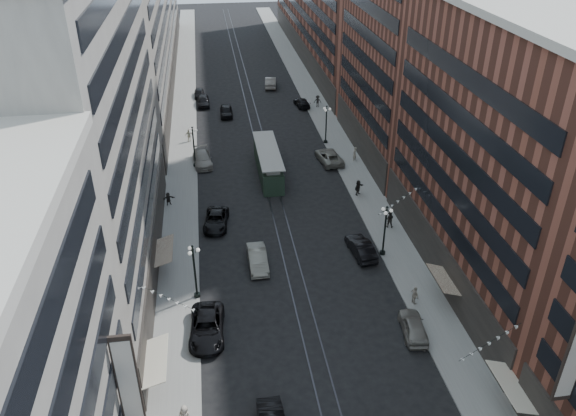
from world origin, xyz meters
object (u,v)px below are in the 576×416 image
car_12 (302,103)px  lamppost_se_mid (326,123)px  pedestrian_5 (168,199)px  car_9 (203,101)px  lamppost_sw_far (195,270)px  car_extra_1 (258,259)px  car_14 (271,82)px  car_extra_0 (199,93)px  car_7 (216,220)px  pedestrian_extra_0 (358,187)px  pedestrian_9 (318,101)px  car_4 (413,326)px  pedestrian_1 (185,416)px  pedestrian_4 (415,295)px  pedestrian_6 (189,135)px  car_10 (361,248)px  car_11 (329,157)px  streetcar (268,163)px  pedestrian_7 (389,219)px  lamppost_sw_mid (194,145)px  pedestrian_2 (163,253)px  pedestrian_8 (355,154)px  car_8 (202,159)px  lamppost_se_far (385,229)px  car_13 (226,111)px

car_12 → lamppost_se_mid: bearing=86.4°
pedestrian_5 → car_9: bearing=64.5°
lamppost_sw_far → car_extra_1: (5.87, 4.03, -2.27)m
car_14 → car_extra_0: car_14 is taller
car_7 → car_9: car_9 is taller
car_14 → pedestrian_extra_0: size_ratio=2.95×
pedestrian_9 → car_4: bearing=-75.4°
pedestrian_1 → pedestrian_4: size_ratio=1.06×
car_12 → pedestrian_6: pedestrian_6 is taller
lamppost_sw_far → car_10: size_ratio=1.10×
car_10 → pedestrian_5: size_ratio=3.21×
car_11 → pedestrian_5: pedestrian_5 is taller
streetcar → pedestrian_7: bearing=-52.4°
lamppost_sw_mid → car_12: 27.15m
car_7 → streetcar: bearing=66.3°
lamppost_sw_mid → car_14: lamppost_sw_mid is taller
car_7 → pedestrian_2: bearing=-124.5°
car_11 → car_7: bearing=34.8°
pedestrian_8 → car_7: bearing=-8.5°
lamppost_se_mid → car_9: bearing=132.9°
car_11 → pedestrian_extra_0: 9.62m
car_8 → pedestrian_7: (19.61, -18.87, 0.31)m
pedestrian_5 → car_11: bearing=5.2°
car_10 → pedestrian_5: 23.20m
lamppost_se_far → pedestrian_extra_0: size_ratio=3.00×
car_10 → car_11: 21.53m
car_4 → pedestrian_2: size_ratio=2.57×
car_7 → pedestrian_8: 23.20m
car_9 → pedestrian_6: 15.19m
lamppost_sw_mid → car_10: 27.92m
lamppost_sw_far → pedestrian_8: 33.13m
car_7 → car_10: size_ratio=1.07×
lamppost_se_mid → pedestrian_9: 14.85m
lamppost_se_far → car_extra_1: 12.74m
pedestrian_8 → car_extra_1: size_ratio=0.39×
lamppost_se_mid → car_13: (-13.42, 12.98, -2.28)m
car_14 → pedestrian_8: 33.70m
lamppost_se_far → car_7: lamppost_se_far is taller
lamppost_sw_mid → car_13: (4.98, 17.98, -2.28)m
pedestrian_8 → car_14: bearing=-121.8°
car_8 → car_11: size_ratio=0.97×
pedestrian_1 → car_8: 41.66m
car_7 → car_11: car_11 is taller
lamppost_sw_far → car_9: size_ratio=1.14×
lamppost_se_mid → streetcar: lamppost_se_mid is taller
pedestrian_2 → pedestrian_4: pedestrian_4 is taller
lamppost_se_far → pedestrian_8: lamppost_se_far is taller
pedestrian_4 → pedestrian_2: bearing=51.4°
pedestrian_2 → pedestrian_9: (23.29, 40.56, 0.08)m
car_8 → car_13: car_13 is taller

